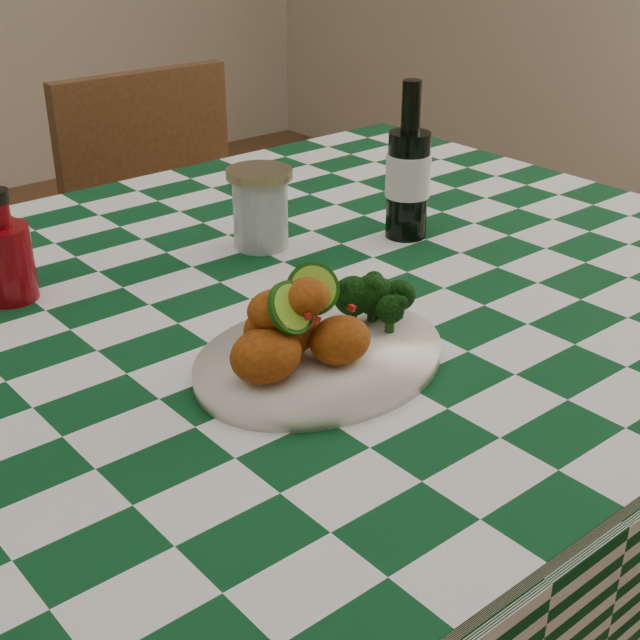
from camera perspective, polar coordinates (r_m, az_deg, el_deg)
dining_table at (r=1.26m, az=-7.76°, el=-16.34°), size 1.66×1.06×0.79m
plate at (r=0.93m, az=-0.00°, el=-2.53°), size 0.29×0.23×0.02m
fried_chicken_pile at (r=0.89m, az=-1.23°, el=-0.02°), size 0.14×0.10×0.09m
broccoli_side at (r=0.98m, az=3.80°, el=1.26°), size 0.07×0.07×0.05m
ketchup_bottle at (r=1.12m, az=-19.61°, el=4.50°), size 0.07×0.07×0.14m
mason_jar at (r=1.23m, az=-3.83°, el=7.14°), size 0.10×0.10×0.11m
beer_bottle at (r=1.25m, az=5.70°, el=10.09°), size 0.08×0.08×0.22m
wooden_chair_right at (r=1.95m, az=-7.90°, el=1.86°), size 0.41×0.43×0.88m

